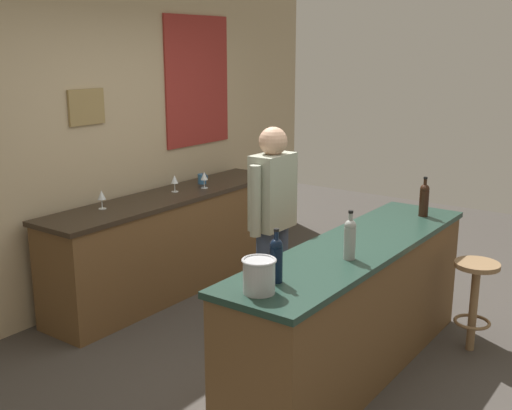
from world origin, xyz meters
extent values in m
plane|color=#423D38|center=(0.00, 0.00, 0.00)|extent=(10.00, 10.00, 0.00)
cube|color=tan|center=(0.00, 2.03, 1.40)|extent=(6.00, 0.06, 2.80)
cube|color=#997F4C|center=(-0.20, 1.99, 1.70)|extent=(0.36, 0.02, 0.29)
cube|color=maroon|center=(1.19, 1.99, 1.85)|extent=(0.91, 0.02, 1.25)
cube|color=brown|center=(0.00, -0.40, 0.44)|extent=(2.42, 0.57, 0.88)
cube|color=#1E382D|center=(0.00, -0.40, 0.90)|extent=(2.47, 0.60, 0.04)
cube|color=brown|center=(0.40, 1.65, 0.43)|extent=(2.58, 0.53, 0.86)
cube|color=#2D2319|center=(0.40, 1.65, 0.88)|extent=(2.63, 0.56, 0.04)
cylinder|color=#384766|center=(0.26, 0.38, 0.43)|extent=(0.13, 0.13, 0.86)
cylinder|color=#384766|center=(0.06, 0.38, 0.43)|extent=(0.13, 0.13, 0.86)
cube|color=#9EA38E|center=(0.16, 0.38, 1.14)|extent=(0.36, 0.20, 0.56)
sphere|color=tan|center=(0.16, 0.38, 1.51)|extent=(0.21, 0.21, 0.21)
cylinder|color=#9EA38E|center=(0.38, 0.38, 1.11)|extent=(0.08, 0.08, 0.52)
cylinder|color=#9EA38E|center=(-0.06, 0.38, 1.11)|extent=(0.08, 0.08, 0.52)
cylinder|color=olive|center=(0.80, -0.96, 0.32)|extent=(0.06, 0.06, 0.65)
torus|color=olive|center=(0.80, -0.96, 0.22)|extent=(0.26, 0.26, 0.02)
cylinder|color=olive|center=(0.80, -0.96, 0.66)|extent=(0.32, 0.32, 0.03)
cylinder|color=black|center=(-0.87, -0.35, 1.02)|extent=(0.07, 0.07, 0.20)
sphere|color=black|center=(-0.87, -0.35, 1.13)|extent=(0.07, 0.07, 0.07)
cylinder|color=black|center=(-0.87, -0.35, 1.17)|extent=(0.03, 0.03, 0.09)
cylinder|color=black|center=(-0.87, -0.35, 1.22)|extent=(0.03, 0.03, 0.02)
cylinder|color=#999E99|center=(-0.29, -0.50, 1.02)|extent=(0.07, 0.07, 0.20)
sphere|color=#999E99|center=(-0.29, -0.50, 1.13)|extent=(0.07, 0.07, 0.07)
cylinder|color=#999E99|center=(-0.29, -0.50, 1.17)|extent=(0.03, 0.03, 0.09)
cylinder|color=black|center=(-0.29, -0.50, 1.22)|extent=(0.03, 0.03, 0.02)
cylinder|color=black|center=(0.94, -0.49, 1.02)|extent=(0.07, 0.07, 0.20)
sphere|color=black|center=(0.94, -0.49, 1.13)|extent=(0.07, 0.07, 0.07)
cylinder|color=black|center=(0.94, -0.49, 1.17)|extent=(0.03, 0.03, 0.09)
cylinder|color=black|center=(0.94, -0.49, 1.22)|extent=(0.03, 0.03, 0.02)
cylinder|color=#B7BABF|center=(-1.05, -0.37, 1.01)|extent=(0.17, 0.17, 0.18)
torus|color=#B7BABF|center=(-1.05, -0.37, 1.10)|extent=(0.19, 0.19, 0.02)
cylinder|color=silver|center=(-0.31, 1.73, 0.90)|extent=(0.06, 0.06, 0.00)
cylinder|color=silver|center=(-0.31, 1.73, 0.94)|extent=(0.01, 0.01, 0.07)
cone|color=silver|center=(-0.31, 1.73, 1.02)|extent=(0.07, 0.07, 0.08)
cylinder|color=silver|center=(0.49, 1.68, 0.90)|extent=(0.06, 0.06, 0.00)
cylinder|color=silver|center=(0.49, 1.68, 0.94)|extent=(0.01, 0.01, 0.07)
cone|color=silver|center=(0.49, 1.68, 1.02)|extent=(0.07, 0.07, 0.08)
cylinder|color=silver|center=(0.77, 1.57, 0.90)|extent=(0.06, 0.06, 0.00)
cylinder|color=silver|center=(0.77, 1.57, 0.94)|extent=(0.01, 0.01, 0.07)
cone|color=silver|center=(0.77, 1.57, 1.02)|extent=(0.07, 0.07, 0.08)
cylinder|color=#336699|center=(0.90, 1.71, 0.95)|extent=(0.08, 0.08, 0.09)
torus|color=#336699|center=(0.96, 1.71, 0.95)|extent=(0.06, 0.01, 0.06)
camera|label=1|loc=(-3.56, -2.17, 2.18)|focal=43.92mm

